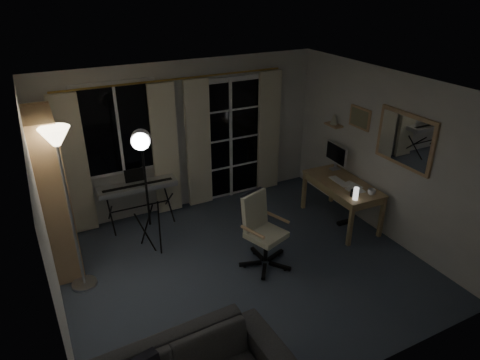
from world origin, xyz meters
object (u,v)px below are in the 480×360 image
(monitor, at_px, (336,154))
(mug, at_px, (372,191))
(torchiere_lamp, at_px, (60,163))
(studio_light, at_px, (142,155))
(desk, at_px, (342,187))
(bookshelf, at_px, (51,198))
(office_chair, at_px, (260,224))
(keyboard_piano, at_px, (138,187))

(monitor, xyz_separation_m, mug, (-0.10, -0.95, -0.20))
(mug, bearing_deg, torchiere_lamp, 169.41)
(studio_light, height_order, monitor, studio_light)
(mug, bearing_deg, desk, 101.31)
(torchiere_lamp, height_order, monitor, torchiere_lamp)
(bookshelf, height_order, office_chair, bookshelf)
(studio_light, relative_size, mug, 16.41)
(desk, relative_size, mug, 11.60)
(keyboard_piano, distance_m, monitor, 3.15)
(studio_light, distance_m, mug, 3.23)
(mug, bearing_deg, bookshelf, 162.08)
(studio_light, relative_size, office_chair, 1.82)
(desk, bearing_deg, bookshelf, 170.56)
(keyboard_piano, xyz_separation_m, office_chair, (1.17, -1.67, -0.05))
(desk, bearing_deg, torchiere_lamp, 178.71)
(studio_light, distance_m, office_chair, 1.75)
(office_chair, bearing_deg, studio_light, 124.89)
(bookshelf, bearing_deg, mug, -17.07)
(bookshelf, distance_m, keyboard_piano, 1.35)
(studio_light, bearing_deg, desk, 6.98)
(desk, bearing_deg, studio_light, 171.39)
(office_chair, distance_m, desk, 1.67)
(bookshelf, height_order, keyboard_piano, bookshelf)
(office_chair, xyz_separation_m, monitor, (1.84, 0.78, 0.35))
(mug, bearing_deg, keyboard_piano, 147.74)
(torchiere_lamp, distance_m, monitor, 4.11)
(mug, bearing_deg, studio_light, 160.52)
(torchiere_lamp, height_order, studio_light, torchiere_lamp)
(torchiere_lamp, relative_size, office_chair, 2.07)
(bookshelf, relative_size, torchiere_lamp, 1.01)
(keyboard_piano, bearing_deg, studio_light, -93.13)
(studio_light, bearing_deg, mug, -1.65)
(monitor, bearing_deg, desk, -111.37)
(studio_light, bearing_deg, office_chair, -17.86)
(bookshelf, bearing_deg, monitor, -4.29)
(monitor, bearing_deg, keyboard_piano, 165.83)
(office_chair, height_order, desk, office_chair)
(keyboard_piano, xyz_separation_m, monitor, (3.00, -0.88, 0.30))
(bookshelf, xyz_separation_m, monitor, (4.20, -0.38, -0.05))
(bookshelf, bearing_deg, torchiere_lamp, -73.69)
(bookshelf, distance_m, studio_light, 1.27)
(keyboard_piano, relative_size, mug, 10.47)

